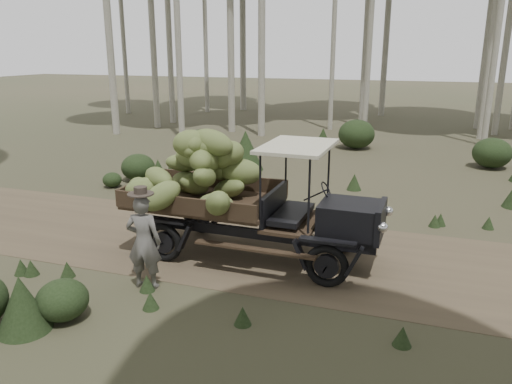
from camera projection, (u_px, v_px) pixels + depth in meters
The scene contains 5 objects.
ground at pixel (352, 261), 9.78m from camera, with size 120.00×120.00×0.00m, color #473D2B.
dirt_track at pixel (352, 261), 9.77m from camera, with size 70.00×4.00×0.01m, color brown.
banana_truck at pixel (225, 183), 9.78m from camera, with size 5.21×2.48×2.61m.
farmer at pixel (144, 241), 8.50m from camera, with size 0.67×0.51×1.82m.
undergrowth at pixel (368, 186), 13.19m from camera, with size 19.75×23.99×1.35m.
Camera 1 is at (1.14, -9.14, 4.01)m, focal length 35.00 mm.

